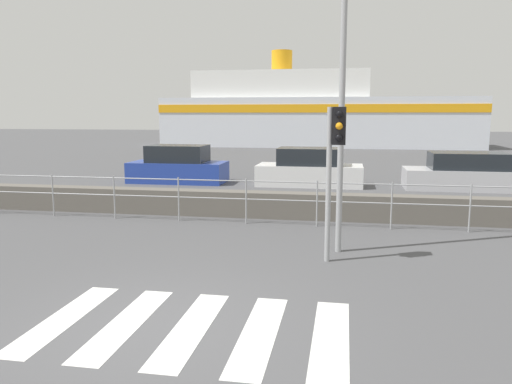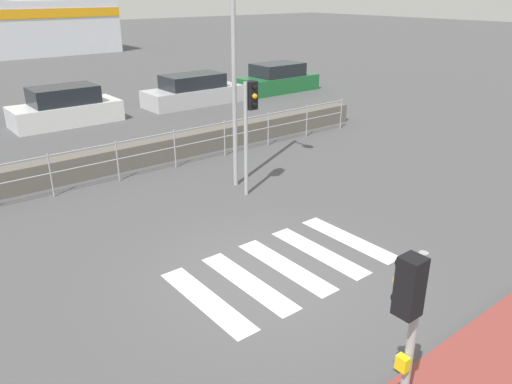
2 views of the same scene
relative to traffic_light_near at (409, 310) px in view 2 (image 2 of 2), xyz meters
The scene contains 10 objects.
ground_plane 4.21m from the traffic_light_near, 74.08° to the left, with size 160.00×160.00×0.00m, color #4C4C4F.
crosswalk 4.36m from the traffic_light_near, 66.87° to the left, with size 4.05×2.40×0.01m.
seawall 10.98m from the traffic_light_near, 84.47° to the left, with size 19.84×0.55×0.69m.
harbor_fence 10.07m from the traffic_light_near, 83.99° to the left, with size 17.89×0.04×1.15m.
traffic_light_near is the anchor object (origin of this frame).
traffic_light_far 7.75m from the traffic_light_near, 64.75° to the left, with size 0.34×0.32×2.88m.
streetlamp 8.64m from the traffic_light_near, 65.88° to the left, with size 0.32×0.97×6.76m.
parked_car_white 17.36m from the traffic_light_near, 82.90° to the left, with size 4.07×1.75×1.47m.
parked_car_silver 18.98m from the traffic_light_near, 65.14° to the left, with size 4.52×1.77×1.36m.
parked_car_green 21.62m from the traffic_light_near, 52.76° to the left, with size 4.20×1.90×1.42m.
Camera 2 is at (-5.09, -6.13, 4.92)m, focal length 35.00 mm.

